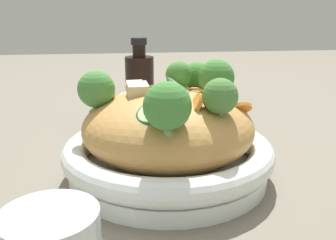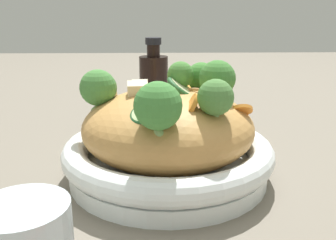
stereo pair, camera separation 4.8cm
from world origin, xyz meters
TOP-DOWN VIEW (x-y plane):
  - ground_plane at (0.00, 0.00)m, footprint 3.00×3.00m
  - serving_bowl at (0.00, 0.00)m, footprint 0.28×0.28m
  - noodle_heap at (0.00, 0.00)m, footprint 0.22×0.22m
  - broccoli_florets at (-0.00, -0.02)m, footprint 0.22×0.20m
  - carrot_coins at (0.04, -0.01)m, footprint 0.13×0.16m
  - zucchini_slices at (-0.01, 0.03)m, footprint 0.11×0.20m
  - chicken_chunks at (-0.05, 0.03)m, footprint 0.08×0.09m
  - soy_sauce_bottle at (-0.02, 0.27)m, footprint 0.06×0.06m

SIDE VIEW (x-z plane):
  - ground_plane at x=0.00m, z-range 0.00..0.00m
  - serving_bowl at x=0.00m, z-range 0.00..0.05m
  - noodle_heap at x=0.00m, z-range 0.02..0.12m
  - soy_sauce_bottle at x=-0.02m, z-range -0.01..0.15m
  - carrot_coins at x=0.04m, z-range 0.09..0.13m
  - zucchini_slices at x=-0.01m, z-range 0.09..0.13m
  - chicken_chunks at x=-0.05m, z-range 0.09..0.13m
  - broccoli_florets at x=0.00m, z-range 0.09..0.16m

